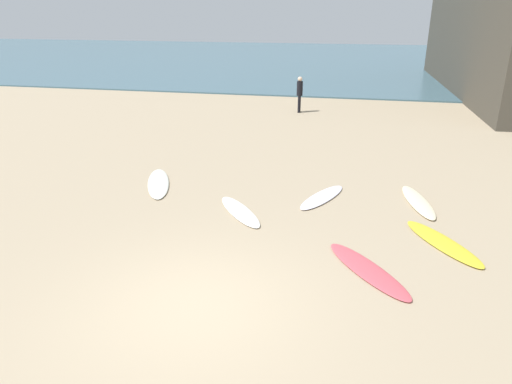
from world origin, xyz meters
TOP-DOWN VIEW (x-y plane):
  - ground_plane at (0.00, 0.00)m, footprint 120.00×120.00m
  - ocean_water at (0.00, 39.99)m, footprint 120.00×40.00m
  - surfboard_0 at (4.50, 3.22)m, footprint 1.70×2.27m
  - surfboard_1 at (4.22, 5.46)m, footprint 0.94×2.34m
  - surfboard_2 at (2.91, 1.75)m, footprint 1.88×2.22m
  - surfboard_3 at (-2.91, 5.39)m, footprint 1.51×2.54m
  - surfboard_4 at (1.77, 5.29)m, footprint 1.34×2.12m
  - surfboard_5 at (-0.15, 3.93)m, footprint 1.65×1.98m
  - beachgoer_near at (-0.18, 16.02)m, footprint 0.31×0.34m

SIDE VIEW (x-z plane):
  - ground_plane at x=0.00m, z-range 0.00..0.00m
  - surfboard_2 at x=2.91m, z-range 0.00..0.06m
  - surfboard_4 at x=1.77m, z-range 0.00..0.06m
  - surfboard_3 at x=-2.91m, z-range 0.00..0.07m
  - surfboard_5 at x=-0.15m, z-range 0.00..0.07m
  - surfboard_0 at x=4.50m, z-range 0.00..0.07m
  - ocean_water at x=0.00m, z-range 0.00..0.08m
  - surfboard_1 at x=4.22m, z-range 0.00..0.09m
  - beachgoer_near at x=-0.18m, z-range 0.09..1.77m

